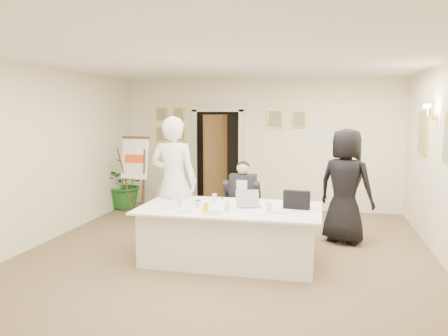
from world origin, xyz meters
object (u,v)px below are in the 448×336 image
object	(u,v)px
flip_chart	(138,182)
oj_glass	(206,208)
conference_table	(230,234)
laptop_bag	(297,200)
laptop	(249,197)
paper_stack	(279,211)
steel_jug	(198,204)
standing_man	(174,182)
seated_man	(242,201)
potted_palm	(126,183)
standing_woman	(346,186)

from	to	relation	value
flip_chart	oj_glass	xyz separation A→B (m)	(2.03, -2.42, 0.10)
conference_table	laptop_bag	xyz separation A→B (m)	(0.91, 0.09, 0.51)
laptop	paper_stack	xyz separation A→B (m)	(0.45, -0.27, -0.12)
flip_chart	laptop_bag	size ratio (longest dim) A/B	4.41
steel_jug	standing_man	bearing A→B (deg)	130.64
laptop_bag	oj_glass	xyz separation A→B (m)	(-1.15, -0.49, -0.06)
conference_table	standing_man	bearing A→B (deg)	152.44
conference_table	laptop_bag	distance (m)	1.05
flip_chart	seated_man	bearing A→B (deg)	-25.16
flip_chart	potted_palm	distance (m)	1.05
standing_woman	paper_stack	size ratio (longest dim) A/B	6.81
flip_chart	potted_palm	world-z (taller)	flip_chart
seated_man	laptop_bag	distance (m)	1.27
flip_chart	paper_stack	world-z (taller)	flip_chart
standing_woman	conference_table	bearing A→B (deg)	65.04
standing_man	standing_woman	distance (m)	2.73
laptop_bag	oj_glass	distance (m)	1.25
conference_table	flip_chart	xyz separation A→B (m)	(-2.27, 2.02, 0.35)
steel_jug	standing_woman	bearing A→B (deg)	35.20
seated_man	conference_table	bearing A→B (deg)	-92.73
standing_woman	laptop	xyz separation A→B (m)	(-1.37, -1.19, -0.01)
seated_man	standing_woman	world-z (taller)	standing_woman
laptop	flip_chart	bearing A→B (deg)	125.00
standing_man	standing_woman	world-z (taller)	standing_man
laptop	conference_table	bearing A→B (deg)	-176.33
standing_man	potted_palm	bearing A→B (deg)	-49.45
oj_glass	seated_man	bearing A→B (deg)	79.57
conference_table	potted_palm	bearing A→B (deg)	135.69
paper_stack	laptop_bag	bearing A→B (deg)	50.52
conference_table	seated_man	size ratio (longest dim) A/B	1.88
potted_palm	laptop	bearing A→B (deg)	-40.95
laptop_bag	steel_jug	bearing A→B (deg)	-165.39
conference_table	steel_jug	distance (m)	0.63
seated_man	paper_stack	xyz separation A→B (m)	(0.69, -1.12, 0.12)
seated_man	potted_palm	size ratio (longest dim) A/B	1.18
conference_table	potted_palm	world-z (taller)	potted_palm
conference_table	laptop_bag	size ratio (longest dim) A/B	6.96
conference_table	standing_man	distance (m)	1.29
laptop_bag	laptop	bearing A→B (deg)	-176.47
seated_man	laptop	size ratio (longest dim) A/B	3.88
potted_palm	laptop	size ratio (longest dim) A/B	3.28
flip_chart	oj_glass	distance (m)	3.16
standing_woman	oj_glass	xyz separation A→B (m)	(-1.86, -1.68, -0.08)
potted_palm	standing_woman	bearing A→B (deg)	-18.94
laptop	paper_stack	bearing A→B (deg)	-49.05
seated_man	standing_man	bearing A→B (deg)	-159.56
flip_chart	potted_palm	size ratio (longest dim) A/B	1.41
flip_chart	paper_stack	size ratio (longest dim) A/B	5.88
laptop	oj_glass	size ratio (longest dim) A/B	2.65
oj_glass	conference_table	bearing A→B (deg)	58.81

